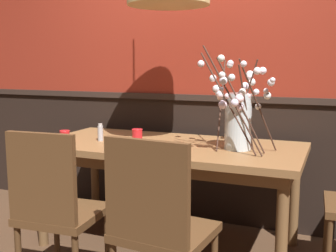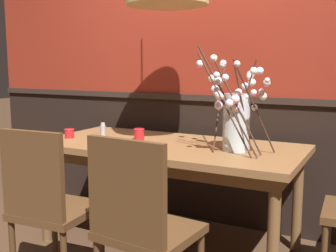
{
  "view_description": "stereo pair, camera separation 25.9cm",
  "coord_description": "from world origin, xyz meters",
  "px_view_note": "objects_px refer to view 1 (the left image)",
  "views": [
    {
      "loc": [
        1.1,
        -2.64,
        1.31
      ],
      "look_at": [
        0.0,
        0.0,
        0.88
      ],
      "focal_mm": 43.79,
      "sensor_mm": 36.0,
      "label": 1
    },
    {
      "loc": [
        1.33,
        -2.53,
        1.31
      ],
      "look_at": [
        0.0,
        0.0,
        0.88
      ],
      "focal_mm": 43.79,
      "sensor_mm": 36.0,
      "label": 2
    }
  ],
  "objects_px": {
    "chair_near_side_right": "(158,222)",
    "chair_far_side_left": "(179,149)",
    "vase_with_blossoms": "(238,117)",
    "condiment_bottle": "(100,133)",
    "dining_table": "(168,155)",
    "chair_near_side_left": "(56,206)",
    "candle_holder_nearer_center": "(137,135)",
    "candle_holder_nearer_edge": "(65,135)",
    "chair_far_side_right": "(236,153)"
  },
  "relations": [
    {
      "from": "dining_table",
      "to": "candle_holder_nearer_center",
      "type": "distance_m",
      "value": 0.29
    },
    {
      "from": "candle_holder_nearer_center",
      "to": "chair_near_side_right",
      "type": "bearing_deg",
      "value": -57.94
    },
    {
      "from": "chair_far_side_right",
      "to": "candle_holder_nearer_edge",
      "type": "distance_m",
      "value": 1.51
    },
    {
      "from": "chair_near_side_right",
      "to": "chair_far_side_right",
      "type": "bearing_deg",
      "value": 90.8
    },
    {
      "from": "chair_near_side_left",
      "to": "candle_holder_nearer_center",
      "type": "relative_size",
      "value": 11.22
    },
    {
      "from": "dining_table",
      "to": "condiment_bottle",
      "type": "distance_m",
      "value": 0.53
    },
    {
      "from": "vase_with_blossoms",
      "to": "candle_holder_nearer_edge",
      "type": "xyz_separation_m",
      "value": [
        -1.28,
        -0.14,
        -0.18
      ]
    },
    {
      "from": "vase_with_blossoms",
      "to": "candle_holder_nearer_edge",
      "type": "relative_size",
      "value": 8.79
    },
    {
      "from": "candle_holder_nearer_center",
      "to": "chair_far_side_left",
      "type": "bearing_deg",
      "value": 88.4
    },
    {
      "from": "chair_near_side_left",
      "to": "chair_far_side_left",
      "type": "distance_m",
      "value": 1.71
    },
    {
      "from": "dining_table",
      "to": "chair_far_side_right",
      "type": "xyz_separation_m",
      "value": [
        0.29,
        0.88,
        -0.14
      ]
    },
    {
      "from": "chair_far_side_left",
      "to": "chair_near_side_right",
      "type": "relative_size",
      "value": 0.98
    },
    {
      "from": "chair_far_side_right",
      "to": "chair_near_side_right",
      "type": "xyz_separation_m",
      "value": [
        0.02,
        -1.77,
        0.01
      ]
    },
    {
      "from": "vase_with_blossoms",
      "to": "candle_holder_nearer_center",
      "type": "height_order",
      "value": "vase_with_blossoms"
    },
    {
      "from": "chair_near_side_left",
      "to": "vase_with_blossoms",
      "type": "distance_m",
      "value": 1.26
    },
    {
      "from": "chair_near_side_right",
      "to": "condiment_bottle",
      "type": "xyz_separation_m",
      "value": [
        -0.82,
        0.8,
        0.27
      ]
    },
    {
      "from": "vase_with_blossoms",
      "to": "condiment_bottle",
      "type": "height_order",
      "value": "vase_with_blossoms"
    },
    {
      "from": "chair_near_side_left",
      "to": "chair_far_side_right",
      "type": "height_order",
      "value": "same"
    },
    {
      "from": "chair_far_side_right",
      "to": "condiment_bottle",
      "type": "xyz_separation_m",
      "value": [
        -0.79,
        -0.97,
        0.28
      ]
    },
    {
      "from": "chair_near_side_left",
      "to": "condiment_bottle",
      "type": "height_order",
      "value": "chair_near_side_left"
    },
    {
      "from": "candle_holder_nearer_center",
      "to": "condiment_bottle",
      "type": "xyz_separation_m",
      "value": [
        -0.24,
        -0.12,
        0.02
      ]
    },
    {
      "from": "vase_with_blossoms",
      "to": "chair_near_side_right",
      "type": "bearing_deg",
      "value": -101.81
    },
    {
      "from": "chair_far_side_left",
      "to": "chair_near_side_right",
      "type": "xyz_separation_m",
      "value": [
        0.56,
        -1.74,
        0.01
      ]
    },
    {
      "from": "chair_far_side_left",
      "to": "candle_holder_nearer_center",
      "type": "relative_size",
      "value": 11.15
    },
    {
      "from": "candle_holder_nearer_center",
      "to": "chair_far_side_right",
      "type": "bearing_deg",
      "value": 56.83
    },
    {
      "from": "dining_table",
      "to": "candle_holder_nearer_edge",
      "type": "distance_m",
      "value": 0.8
    },
    {
      "from": "candle_holder_nearer_edge",
      "to": "dining_table",
      "type": "bearing_deg",
      "value": 10.89
    },
    {
      "from": "candle_holder_nearer_center",
      "to": "candle_holder_nearer_edge",
      "type": "distance_m",
      "value": 0.55
    },
    {
      "from": "condiment_bottle",
      "to": "chair_near_side_left",
      "type": "bearing_deg",
      "value": -76.57
    },
    {
      "from": "dining_table",
      "to": "vase_with_blossoms",
      "type": "bearing_deg",
      "value": -1.57
    },
    {
      "from": "candle_holder_nearer_edge",
      "to": "condiment_bottle",
      "type": "distance_m",
      "value": 0.28
    },
    {
      "from": "chair_near_side_right",
      "to": "condiment_bottle",
      "type": "height_order",
      "value": "chair_near_side_right"
    },
    {
      "from": "chair_far_side_left",
      "to": "candle_holder_nearer_edge",
      "type": "distance_m",
      "value": 1.16
    },
    {
      "from": "dining_table",
      "to": "candle_holder_nearer_edge",
      "type": "bearing_deg",
      "value": -169.11
    },
    {
      "from": "dining_table",
      "to": "vase_with_blossoms",
      "type": "height_order",
      "value": "vase_with_blossoms"
    },
    {
      "from": "chair_near_side_right",
      "to": "candle_holder_nearer_edge",
      "type": "bearing_deg",
      "value": 145.86
    },
    {
      "from": "chair_near_side_left",
      "to": "candle_holder_nearer_edge",
      "type": "distance_m",
      "value": 0.89
    },
    {
      "from": "candle_holder_nearer_center",
      "to": "chair_near_side_left",
      "type": "bearing_deg",
      "value": -93.59
    },
    {
      "from": "chair_near_side_left",
      "to": "candle_holder_nearer_edge",
      "type": "height_order",
      "value": "chair_near_side_left"
    },
    {
      "from": "candle_holder_nearer_center",
      "to": "candle_holder_nearer_edge",
      "type": "xyz_separation_m",
      "value": [
        -0.52,
        -0.18,
        -0.01
      ]
    },
    {
      "from": "condiment_bottle",
      "to": "dining_table",
      "type": "bearing_deg",
      "value": 10.06
    },
    {
      "from": "chair_near_side_left",
      "to": "condiment_bottle",
      "type": "xyz_separation_m",
      "value": [
        -0.19,
        0.78,
        0.28
      ]
    },
    {
      "from": "chair_near_side_left",
      "to": "chair_near_side_right",
      "type": "relative_size",
      "value": 0.99
    },
    {
      "from": "chair_far_side_left",
      "to": "candle_holder_nearer_edge",
      "type": "xyz_separation_m",
      "value": [
        -0.54,
        -1.0,
        0.26
      ]
    },
    {
      "from": "dining_table",
      "to": "condiment_bottle",
      "type": "bearing_deg",
      "value": -169.94
    },
    {
      "from": "chair_near_side_right",
      "to": "chair_far_side_left",
      "type": "bearing_deg",
      "value": 107.71
    },
    {
      "from": "chair_near_side_right",
      "to": "candle_holder_nearer_center",
      "type": "relative_size",
      "value": 11.35
    },
    {
      "from": "chair_near_side_left",
      "to": "vase_with_blossoms",
      "type": "relative_size",
      "value": 1.44
    },
    {
      "from": "chair_far_side_right",
      "to": "candle_holder_nearer_edge",
      "type": "xyz_separation_m",
      "value": [
        -1.07,
        -1.03,
        0.26
      ]
    },
    {
      "from": "dining_table",
      "to": "condiment_bottle",
      "type": "height_order",
      "value": "condiment_bottle"
    }
  ]
}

